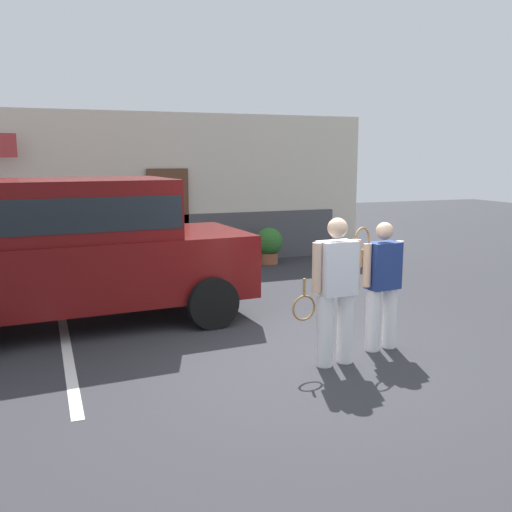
% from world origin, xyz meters
% --- Properties ---
extents(ground_plane, '(40.00, 40.00, 0.00)m').
position_xyz_m(ground_plane, '(0.00, 0.00, 0.00)').
color(ground_plane, '#2D2D33').
extents(parking_stripe_0, '(0.12, 4.40, 0.01)m').
position_xyz_m(parking_stripe_0, '(-2.68, 1.50, 0.00)').
color(parking_stripe_0, silver).
rests_on(parking_stripe_0, ground_plane).
extents(house_frontage, '(8.85, 0.40, 3.29)m').
position_xyz_m(house_frontage, '(-0.00, 6.65, 1.55)').
color(house_frontage, beige).
rests_on(house_frontage, ground_plane).
extents(parked_suv, '(4.71, 2.40, 2.05)m').
position_xyz_m(parked_suv, '(-2.45, 2.45, 1.15)').
color(parked_suv, '#590C0C').
rests_on(parked_suv, ground_plane).
extents(tennis_player_man, '(0.89, 0.30, 1.69)m').
position_xyz_m(tennis_player_man, '(0.17, -0.24, 0.87)').
color(tennis_player_man, white).
rests_on(tennis_player_man, ground_plane).
extents(tennis_player_woman, '(0.73, 0.28, 1.58)m').
position_xyz_m(tennis_player_woman, '(0.96, 0.02, 0.83)').
color(tennis_player_woman, white).
rests_on(tennis_player_woman, ground_plane).
extents(potted_plant_by_porch, '(0.61, 0.61, 0.80)m').
position_xyz_m(potted_plant_by_porch, '(1.82, 5.82, 0.45)').
color(potted_plant_by_porch, '#9E5638').
rests_on(potted_plant_by_porch, ground_plane).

